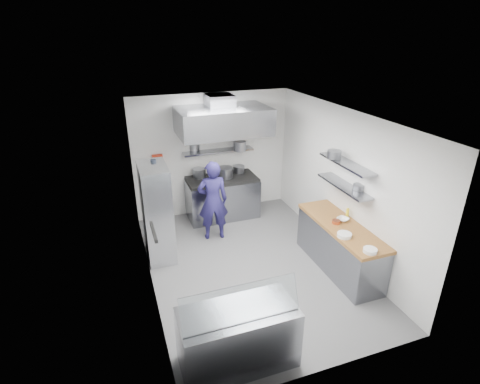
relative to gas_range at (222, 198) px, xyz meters
name	(u,v)px	position (x,y,z in m)	size (l,w,h in m)	color
floor	(251,265)	(-0.10, -2.10, -0.45)	(5.00, 5.00, 0.00)	#535355
ceiling	(253,116)	(-0.10, -2.10, 2.35)	(5.00, 5.00, 0.00)	silver
wall_back	(212,155)	(-0.10, 0.40, 0.95)	(3.60, 0.02, 2.80)	white
wall_front	(331,283)	(-0.10, -4.60, 0.95)	(3.60, 0.02, 2.80)	white
wall_left	(145,213)	(-1.90, -2.10, 0.95)	(5.00, 0.02, 2.80)	white
wall_right	(341,184)	(1.70, -2.10, 0.95)	(5.00, 0.02, 2.80)	white
gas_range	(222,198)	(0.00, 0.00, 0.00)	(1.60, 0.80, 0.90)	gray
cooktop	(222,179)	(0.00, 0.00, 0.48)	(1.57, 0.78, 0.06)	black
stock_pot_left	(199,173)	(-0.47, 0.23, 0.61)	(0.30, 0.30, 0.20)	slate
stock_pot_mid	(225,172)	(0.07, 0.00, 0.63)	(0.35, 0.35, 0.24)	slate
stock_pot_right	(239,169)	(0.48, 0.21, 0.59)	(0.27, 0.27, 0.16)	slate
over_range_shelf	(218,151)	(0.00, 0.24, 1.07)	(1.60, 0.30, 0.04)	gray
shelf_pot_a	(194,146)	(-0.51, 0.48, 1.18)	(0.29, 0.29, 0.18)	slate
shelf_pot_b	(240,146)	(0.44, 0.04, 1.20)	(0.28, 0.28, 0.22)	slate
extractor_hood	(223,121)	(0.00, -0.18, 1.85)	(1.90, 1.15, 0.55)	gray
hood_duct	(220,100)	(0.00, 0.05, 2.23)	(0.55, 0.55, 0.24)	slate
red_firebox	(158,160)	(-1.35, 0.34, 0.97)	(0.22, 0.10, 0.26)	red
chef	(213,201)	(-0.46, -0.87, 0.40)	(0.62, 0.41, 1.69)	#201B51
wire_rack	(157,213)	(-1.63, -1.18, 0.48)	(0.50, 0.90, 1.85)	silver
rack_bin_a	(157,216)	(-1.63, -1.08, 0.35)	(0.14, 0.18, 0.16)	white
rack_bin_b	(152,186)	(-1.63, -0.80, 0.85)	(0.13, 0.17, 0.15)	yellow
rack_jar	(154,164)	(-1.58, -0.97, 1.35)	(0.10, 0.10, 0.18)	black
knife_strip	(154,232)	(-1.88, -3.00, 1.10)	(0.04, 0.55, 0.05)	black
prep_counter_base	(339,248)	(1.38, -2.70, -0.03)	(0.62, 2.00, 0.84)	gray
prep_counter_top	(342,226)	(1.38, -2.70, 0.42)	(0.65, 2.04, 0.06)	olive
plate_stack_a	(370,250)	(1.29, -3.59, 0.48)	(0.21, 0.21, 0.06)	white
plate_stack_b	(344,235)	(1.18, -3.06, 0.48)	(0.24, 0.24, 0.06)	white
copper_pan	(336,222)	(1.31, -2.62, 0.48)	(0.15, 0.15, 0.06)	#D1633B
squeeze_bottle	(347,213)	(1.62, -2.49, 0.54)	(0.05, 0.05, 0.18)	yellow
mixing_bowl	(343,219)	(1.48, -2.57, 0.48)	(0.20, 0.20, 0.05)	white
wall_shelf_lower	(344,186)	(1.54, -2.40, 1.05)	(0.30, 1.30, 0.04)	gray
wall_shelf_upper	(347,164)	(1.54, -2.40, 1.47)	(0.30, 1.30, 0.04)	gray
shelf_pot_c	(359,187)	(1.65, -2.67, 1.12)	(0.19, 0.19, 0.10)	slate
shelf_pot_d	(334,154)	(1.46, -2.12, 1.56)	(0.25, 0.25, 0.14)	slate
display_case	(238,337)	(-1.05, -4.10, -0.03)	(1.50, 0.70, 0.85)	gray
display_glass	(241,304)	(-1.05, -4.22, 0.62)	(1.47, 0.02, 0.45)	silver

